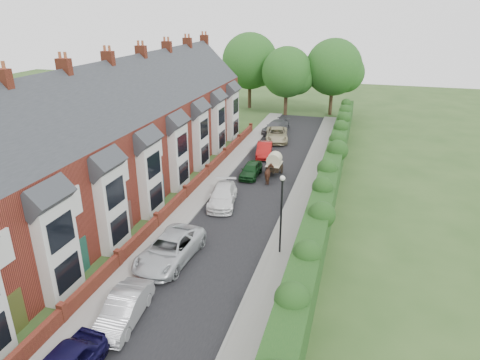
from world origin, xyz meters
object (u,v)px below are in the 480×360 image
at_px(car_red, 264,150).
at_px(car_grey, 276,127).
at_px(car_beige, 277,135).
at_px(lamppost, 281,205).
at_px(car_green, 251,170).
at_px(car_silver_a, 124,309).
at_px(horse, 269,174).
at_px(horse_cart, 274,162).
at_px(car_silver_b, 170,249).
at_px(car_white, 223,196).

distance_m(car_red, car_grey, 8.90).
bearing_deg(car_beige, car_grey, 91.74).
bearing_deg(lamppost, car_green, 112.74).
distance_m(car_green, car_beige, 11.44).
height_order(lamppost, car_silver_a, lamppost).
distance_m(horse, horse_cart, 2.00).
height_order(car_silver_a, car_silver_b, car_silver_b).
relative_size(car_beige, horse_cart, 1.79).
relative_size(car_silver_a, car_grey, 0.88).
distance_m(lamppost, car_white, 8.45).
height_order(lamppost, horse, lamppost).
relative_size(lamppost, car_white, 1.08).
xyz_separation_m(car_beige, horse, (1.91, -12.37, 0.04)).
relative_size(car_white, car_beige, 0.92).
bearing_deg(car_silver_a, car_green, 81.64).
relative_size(car_beige, horse, 2.89).
bearing_deg(horse, horse_cart, -103.21).
distance_m(car_grey, horse_cart, 14.00).
bearing_deg(horse_cart, car_green, -151.72).
relative_size(car_white, car_green, 1.27).
xyz_separation_m(car_grey, horse_cart, (2.69, -13.73, 0.49)).
bearing_deg(car_white, car_grey, 79.78).
xyz_separation_m(car_silver_a, horse_cart, (2.87, 21.02, 0.50)).
bearing_deg(horse, car_beige, -94.44).
xyz_separation_m(car_silver_b, horse, (3.00, 13.59, -0.02)).
distance_m(car_silver_a, car_white, 13.84).
xyz_separation_m(car_silver_a, car_white, (0.39, 13.84, -0.01)).
height_order(car_silver_a, horse, horse).
bearing_deg(car_green, horse, -26.59).
bearing_deg(car_red, car_silver_a, -101.40).
bearing_deg(car_white, car_silver_a, -102.36).
relative_size(lamppost, car_silver_a, 1.21).
relative_size(lamppost, horse_cart, 1.78).
bearing_deg(car_silver_b, lamppost, 26.56).
distance_m(lamppost, car_silver_b, 7.11).
height_order(car_silver_b, car_white, car_silver_b).
xyz_separation_m(car_white, car_grey, (-0.20, 20.91, 0.01)).
bearing_deg(car_silver_a, car_red, 82.61).
xyz_separation_m(lamppost, car_beige, (-5.02, 23.37, -2.57)).
bearing_deg(car_white, car_green, 73.68).
distance_m(car_beige, horse, 12.52).
distance_m(car_beige, horse_cart, 10.61).
xyz_separation_m(car_white, car_beige, (0.58, 17.61, 0.03)).
height_order(car_grey, horse_cart, horse_cart).
distance_m(car_silver_a, car_grey, 34.75).
bearing_deg(horse_cart, car_silver_a, -97.78).
bearing_deg(horse_cart, horse, -90.00).
distance_m(car_green, horse_cart, 2.21).
bearing_deg(car_silver_a, car_silver_b, 85.84).
bearing_deg(car_beige, horse_cart, -91.10).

